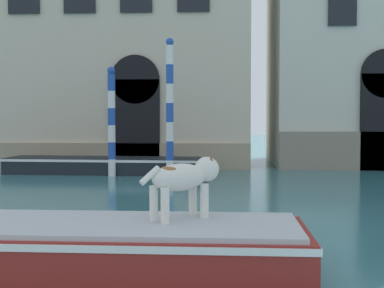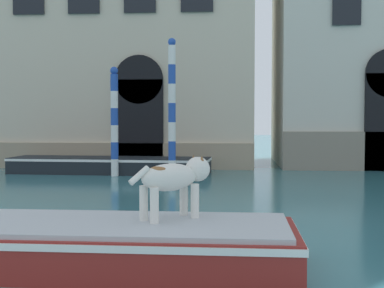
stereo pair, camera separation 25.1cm
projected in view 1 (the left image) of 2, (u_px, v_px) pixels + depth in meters
boat_foreground at (26, 242)px, 6.48m from camera, size 6.81×1.79×0.56m
dog_on_deck at (185, 178)px, 6.60m from camera, size 0.94×0.86×0.78m
boat_moored_near_palazzo at (107, 165)px, 17.64m from camera, size 6.69×1.90×0.52m
mooring_pole_0 at (112, 121)px, 16.69m from camera, size 0.24×0.24×3.43m
mooring_pole_3 at (170, 108)px, 15.79m from camera, size 0.23×0.23×4.18m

